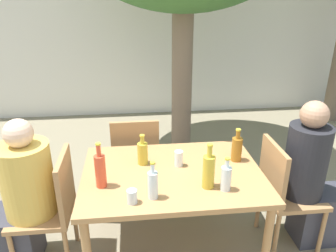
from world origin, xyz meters
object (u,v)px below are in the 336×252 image
patio_chair_2 (136,155)px  oil_cruet_3 (143,153)px  patio_chair_0 (53,204)px  oil_cruet_5 (209,171)px  water_bottle_1 (226,178)px  amber_bottle_4 (237,148)px  person_seated_0 (20,203)px  soda_bottle_0 (100,170)px  dining_table_front (172,181)px  patio_chair_1 (284,189)px  drinking_glass_0 (132,197)px  drinking_glass_1 (179,159)px  water_bottle_2 (153,184)px  person_seated_1 (312,183)px

patio_chair_2 → oil_cruet_3: 0.64m
patio_chair_0 → oil_cruet_5: (1.13, -0.23, 0.34)m
water_bottle_1 → amber_bottle_4: bearing=63.5°
patio_chair_2 → person_seated_0: 1.13m
water_bottle_1 → oil_cruet_3: (-0.55, 0.43, 0.00)m
patio_chair_2 → amber_bottle_4: 1.04m
soda_bottle_0 → oil_cruet_3: 0.42m
water_bottle_1 → oil_cruet_5: (-0.11, 0.05, 0.03)m
dining_table_front → patio_chair_1: patio_chair_1 is taller
drinking_glass_0 → drinking_glass_1: (0.36, 0.44, 0.02)m
drinking_glass_0 → amber_bottle_4: bearing=29.7°
dining_table_front → patio_chair_0: bearing=180.0°
water_bottle_2 → drinking_glass_0: (-0.14, -0.04, -0.06)m
patio_chair_0 → person_seated_0: size_ratio=0.76×
soda_bottle_0 → water_bottle_1: bearing=-9.3°
oil_cruet_5 → drinking_glass_1: (-0.16, 0.32, -0.07)m
dining_table_front → oil_cruet_5: (0.22, -0.23, 0.21)m
oil_cruet_5 → drinking_glass_0: oil_cruet_5 is taller
patio_chair_2 → person_seated_1: size_ratio=0.73×
oil_cruet_5 → patio_chair_0: bearing=168.7°
water_bottle_1 → oil_cruet_5: bearing=157.1°
patio_chair_0 → person_seated_0: (-0.23, -0.00, 0.02)m
water_bottle_1 → drinking_glass_0: (-0.64, -0.08, -0.05)m
dining_table_front → water_bottle_1: 0.46m
person_seated_1 → water_bottle_1: size_ratio=5.15×
patio_chair_1 → water_bottle_1: size_ratio=3.75×
person_seated_0 → water_bottle_2: bearing=72.4°
patio_chair_1 → drinking_glass_0: 1.29m
person_seated_1 → dining_table_front: bearing=90.0°
patio_chair_0 → amber_bottle_4: size_ratio=3.39×
dining_table_front → person_seated_0: 1.15m
patio_chair_2 → soda_bottle_0: bearing=73.9°
dining_table_front → amber_bottle_4: size_ratio=4.96×
patio_chair_0 → person_seated_1: bearing=90.0°
patio_chair_2 → person_seated_0: (-0.87, -0.71, 0.02)m
water_bottle_2 → drinking_glass_1: water_bottle_2 is taller
person_seated_1 → water_bottle_1: (-0.81, -0.27, 0.27)m
person_seated_0 → soda_bottle_0: person_seated_0 is taller
patio_chair_0 → drinking_glass_1: patio_chair_0 is taller
oil_cruet_3 → drinking_glass_1: (0.27, -0.06, -0.03)m
person_seated_1 → patio_chair_2: bearing=63.1°
oil_cruet_5 → drinking_glass_1: bearing=117.0°
soda_bottle_0 → oil_cruet_3: bearing=43.8°
patio_chair_2 → patio_chair_1: bearing=148.7°
patio_chair_0 → water_bottle_1: (1.24, -0.27, 0.31)m
patio_chair_1 → patio_chair_2: size_ratio=1.00×
soda_bottle_0 → drinking_glass_1: soda_bottle_0 is taller
person_seated_1 → patio_chair_1: bearing=90.0°
person_seated_0 → oil_cruet_5: size_ratio=3.67×
dining_table_front → drinking_glass_0: 0.48m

